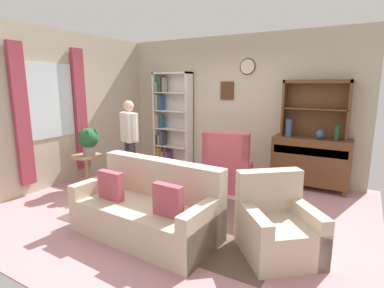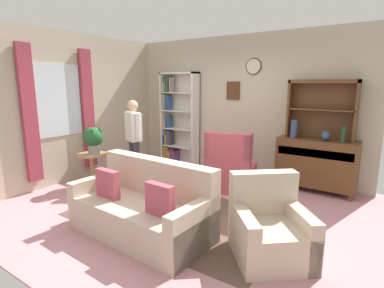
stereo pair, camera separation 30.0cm
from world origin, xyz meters
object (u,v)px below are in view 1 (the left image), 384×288
Objects in this scene: potted_plant_small at (110,175)px; book_stack at (187,178)px; sideboard at (310,161)px; vase_round at (320,134)px; couch_floral at (148,210)px; bookshelf at (170,121)px; potted_plant_large at (88,140)px; plant_stand at (88,168)px; bottle_wine at (337,133)px; sideboard_hutch at (316,101)px; person_reading at (130,137)px; wingback_chair at (227,168)px; armchair_floral at (277,228)px; coffee_table at (183,183)px; vase_tall at (289,128)px.

potted_plant_small is 1.85m from book_stack.
vase_round is (0.13, -0.07, 0.50)m from sideboard.
bookshelf is at bearing 119.33° from couch_floral.
potted_plant_large reaches higher than couch_floral.
vase_round is 0.28× the size of plant_stand.
bookshelf is 10.05× the size of book_stack.
sideboard_hutch is at bearing 153.04° from bottle_wine.
person_reading is (0.38, 0.15, 0.73)m from potted_plant_small.
wingback_chair is 0.67× the size of person_reading.
plant_stand is (-1.97, 0.78, 0.07)m from couch_floral.
plant_stand is 0.92m from person_reading.
bookshelf is at bearing 141.13° from armchair_floral.
couch_floral is at bearing -116.48° from sideboard_hutch.
plant_stand is at bearing -133.20° from person_reading.
coffee_table is at bearing 5.69° from potted_plant_large.
vase_tall reaches higher than book_stack.
bottle_wine is 3.35m from couch_floral.
bookshelf reaches higher than coffee_table.
couch_floral is at bearing -111.26° from vase_tall.
vase_round is 3.33m from person_reading.
potted_plant_small is (-3.41, -1.55, -0.83)m from vase_round.
person_reading reaches higher than coffee_table.
armchair_floral is at bearing -21.64° from book_stack.
sideboard is 2.69× the size of potted_plant_large.
sideboard_hutch is 3.36m from person_reading.
couch_floral reaches higher than potted_plant_small.
book_stack is (-0.21, -1.05, 0.08)m from wingback_chair.
potted_plant_large is (-2.98, -1.91, -0.18)m from vase_tall.
vase_tall is 0.17× the size of couch_floral.
bottle_wine is 1.91m from wingback_chair.
person_reading is at bearing -157.31° from wingback_chair.
wingback_chair reaches higher than sideboard.
bookshelf is 1.91× the size of sideboard_hutch.
sideboard_hutch is 4.19m from plant_stand.
bottle_wine is at bearing -12.89° from sideboard.
sideboard is at bearing -1.59° from bookshelf.
bottle_wine is 4.07m from potted_plant_small.
bottle_wine is at bearing 43.05° from book_stack.
plant_stand is 1.88m from coffee_table.
armchair_floral is 2.24× the size of potted_plant_large.
vase_tall is at bearing -3.54° from bookshelf.
book_stack is (-1.52, 0.60, 0.17)m from armchair_floral.
book_stack is (-1.60, -1.76, -0.54)m from vase_round.
person_reading reaches higher than armchair_floral.
sideboard is at bearing 30.58° from potted_plant_large.
wingback_chair is 1.85m from person_reading.
person_reading is (0.17, -1.55, -0.11)m from bookshelf.
vase_round is at bearing -27.17° from sideboard.
sideboard_hutch is 2.28× the size of potted_plant_large.
bottle_wine is at bearing 26.83° from plant_stand.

